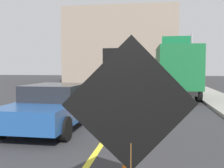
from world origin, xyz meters
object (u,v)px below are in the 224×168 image
(pickup_car, at_px, (54,106))
(arrow_board_trailer, at_px, (122,104))
(box_truck, at_px, (175,70))
(traffic_cone_far_lane, at_px, (125,116))
(roadwork_sign, at_px, (131,108))
(highway_guide_sign, at_px, (183,51))
(traffic_cone_near_sign, at_px, (128,162))
(traffic_cone_mid_lane, at_px, (119,134))

(pickup_car, bearing_deg, arrow_board_trailer, 51.52)
(arrow_board_trailer, distance_m, box_truck, 7.23)
(pickup_car, height_order, traffic_cone_far_lane, pickup_car)
(arrow_board_trailer, relative_size, box_truck, 0.39)
(roadwork_sign, bearing_deg, box_truck, 83.76)
(box_truck, bearing_deg, arrow_board_trailer, -110.97)
(box_truck, relative_size, highway_guide_sign, 1.39)
(box_truck, distance_m, highway_guide_sign, 8.96)
(roadwork_sign, relative_size, pickup_car, 0.51)
(highway_guide_sign, bearing_deg, box_truck, -98.69)
(roadwork_sign, bearing_deg, traffic_cone_far_lane, 96.85)
(roadwork_sign, bearing_deg, highway_guide_sign, 82.83)
(arrow_board_trailer, height_order, pickup_car, arrow_board_trailer)
(box_truck, relative_size, traffic_cone_near_sign, 9.32)
(highway_guide_sign, relative_size, traffic_cone_near_sign, 6.70)
(traffic_cone_near_sign, bearing_deg, traffic_cone_mid_lane, 101.19)
(highway_guide_sign, bearing_deg, pickup_car, -108.10)
(roadwork_sign, distance_m, arrow_board_trailer, 7.70)
(traffic_cone_mid_lane, distance_m, traffic_cone_far_lane, 2.16)
(box_truck, relative_size, traffic_cone_far_lane, 9.15)
(arrow_board_trailer, relative_size, pickup_car, 0.59)
(box_truck, height_order, pickup_car, box_truck)
(traffic_cone_near_sign, bearing_deg, box_truck, 82.51)
(box_truck, relative_size, traffic_cone_mid_lane, 10.70)
(traffic_cone_near_sign, bearing_deg, highway_guide_sign, 82.03)
(traffic_cone_mid_lane, xyz_separation_m, traffic_cone_far_lane, (-0.10, 2.15, 0.05))
(roadwork_sign, relative_size, traffic_cone_mid_lane, 3.59)
(box_truck, bearing_deg, pickup_car, -116.25)
(roadwork_sign, relative_size, traffic_cone_far_lane, 3.07)
(box_truck, height_order, traffic_cone_far_lane, box_truck)
(roadwork_sign, height_order, traffic_cone_near_sign, roadwork_sign)
(roadwork_sign, height_order, pickup_car, roadwork_sign)
(traffic_cone_near_sign, relative_size, traffic_cone_mid_lane, 1.15)
(arrow_board_trailer, relative_size, traffic_cone_mid_lane, 4.15)
(traffic_cone_near_sign, distance_m, traffic_cone_mid_lane, 2.12)
(traffic_cone_mid_lane, bearing_deg, highway_guide_sign, 80.02)
(pickup_car, distance_m, traffic_cone_near_sign, 4.79)
(arrow_board_trailer, bearing_deg, roadwork_sign, -82.52)
(roadwork_sign, bearing_deg, traffic_cone_near_sign, 96.85)
(box_truck, xyz_separation_m, pickup_car, (-4.48, -9.08, -1.03))
(roadwork_sign, distance_m, traffic_cone_mid_lane, 3.57)
(arrow_board_trailer, height_order, traffic_cone_far_lane, arrow_board_trailer)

